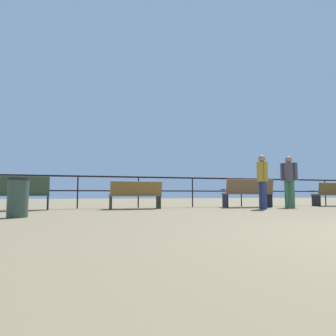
% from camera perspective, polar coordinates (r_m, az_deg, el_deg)
% --- Properties ---
extents(pier_railing, '(19.81, 0.05, 1.06)m').
position_cam_1_polar(pier_railing, '(10.80, 4.69, -3.27)').
color(pier_railing, black).
rests_on(pier_railing, ground_plane).
extents(bench_far_left, '(1.77, 0.68, 0.97)m').
position_cam_1_polar(bench_far_left, '(9.42, -26.98, -4.05)').
color(bench_far_left, '#34472E').
rests_on(bench_far_left, ground_plane).
extents(bench_near_left, '(1.61, 0.68, 0.86)m').
position_cam_1_polar(bench_near_left, '(9.44, -6.19, -4.92)').
color(bench_near_left, brown).
rests_on(bench_near_left, ground_plane).
extents(bench_near_right, '(1.80, 0.73, 0.98)m').
position_cam_1_polar(bench_near_right, '(10.93, 15.09, -4.36)').
color(bench_near_right, brown).
rests_on(bench_near_right, ground_plane).
extents(bench_far_right, '(1.72, 0.81, 0.90)m').
position_cam_1_polar(bench_far_right, '(13.37, 29.28, -4.22)').
color(bench_far_right, brown).
rests_on(bench_far_right, ground_plane).
extents(person_by_bench, '(0.40, 0.47, 1.78)m').
position_cam_1_polar(person_by_bench, '(11.19, 22.09, -1.77)').
color(person_by_bench, '#3C754A').
rests_on(person_by_bench, ground_plane).
extents(person_at_railing, '(0.32, 0.54, 1.67)m').
position_cam_1_polar(person_at_railing, '(9.72, 17.54, -1.82)').
color(person_at_railing, navy).
rests_on(person_at_railing, ground_plane).
extents(seagull_on_rail, '(0.34, 0.27, 0.18)m').
position_cam_1_polar(seagull_on_rail, '(13.08, 22.78, -1.61)').
color(seagull_on_rail, silver).
rests_on(seagull_on_rail, pier_railing).
extents(trash_bin, '(0.41, 0.41, 0.78)m').
position_cam_1_polar(trash_bin, '(6.66, -26.70, -5.05)').
color(trash_bin, '#32473A').
rests_on(trash_bin, ground_plane).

